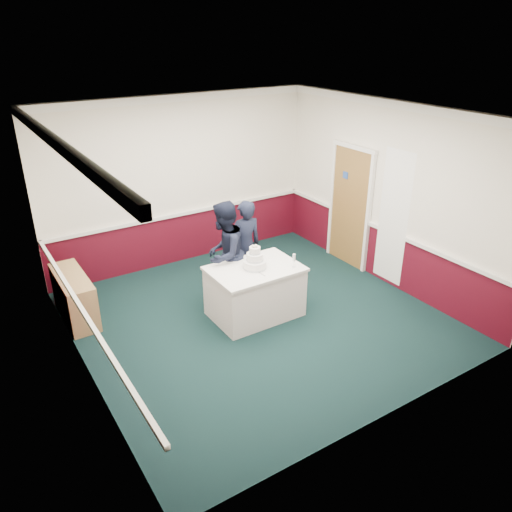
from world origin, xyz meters
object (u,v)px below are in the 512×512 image
wedding_cake (255,261)px  champagne_flute (294,258)px  cake_table (255,291)px  cake_knife (261,273)px  person_man (224,254)px  person_woman (245,246)px  sideboard (74,297)px

wedding_cake → champagne_flute: wedding_cake is taller
cake_table → wedding_cake: size_ratio=3.63×
cake_knife → person_man: size_ratio=0.13×
wedding_cake → person_woman: (0.32, 0.80, -0.13)m
sideboard → champagne_flute: champagne_flute is taller
cake_knife → champagne_flute: champagne_flute is taller
cake_table → cake_knife: size_ratio=6.00×
cake_table → cake_knife: (-0.03, -0.20, 0.39)m
person_woman → cake_table: bearing=72.6°
person_man → champagne_flute: bearing=91.0°
champagne_flute → person_man: size_ratio=0.12×
wedding_cake → person_man: size_ratio=0.22×
sideboard → person_man: size_ratio=0.72×
cake_table → cake_knife: 0.44m
cake_table → champagne_flute: 0.78m
wedding_cake → cake_table: bearing=-90.0°
wedding_cake → champagne_flute: size_ratio=1.78×
champagne_flute → person_man: person_man is taller
sideboard → cake_knife: size_ratio=5.45×
person_man → cake_knife: bearing=63.7°
sideboard → cake_knife: 2.80m
person_woman → cake_knife: bearing=75.1°
cake_knife → person_woman: (0.35, 1.00, -0.02)m
wedding_cake → cake_knife: 0.23m
cake_knife → person_man: 0.79m
sideboard → cake_table: size_ratio=0.91×
sideboard → cake_knife: (2.27, -1.57, 0.44)m
sideboard → cake_knife: cake_knife is taller
cake_table → person_woman: 0.94m
sideboard → person_woman: (2.63, -0.57, 0.42)m
sideboard → person_man: (2.11, -0.80, 0.48)m
wedding_cake → person_woman: size_ratio=0.24×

